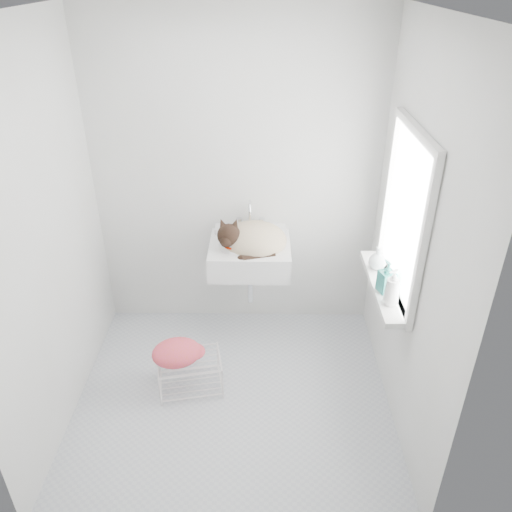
{
  "coord_description": "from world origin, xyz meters",
  "views": [
    {
      "loc": [
        0.19,
        -2.64,
        2.69
      ],
      "look_at": [
        0.16,
        0.5,
        0.88
      ],
      "focal_mm": 35.56,
      "sensor_mm": 36.0,
      "label": 1
    }
  ],
  "objects_px": {
    "sink": "(250,244)",
    "cat": "(251,240)",
    "bottle_b": "(385,291)",
    "bottle_c": "(377,268)",
    "wire_rack": "(190,371)",
    "bottle_a": "(390,304)"
  },
  "relations": [
    {
      "from": "wire_rack",
      "to": "sink",
      "type": "bearing_deg",
      "value": 56.71
    },
    {
      "from": "sink",
      "to": "cat",
      "type": "distance_m",
      "value": 0.05
    },
    {
      "from": "bottle_a",
      "to": "sink",
      "type": "bearing_deg",
      "value": 138.99
    },
    {
      "from": "cat",
      "to": "bottle_b",
      "type": "relative_size",
      "value": 2.37
    },
    {
      "from": "bottle_b",
      "to": "wire_rack",
      "type": "bearing_deg",
      "value": -179.58
    },
    {
      "from": "bottle_c",
      "to": "sink",
      "type": "bearing_deg",
      "value": 158.7
    },
    {
      "from": "sink",
      "to": "bottle_b",
      "type": "distance_m",
      "value": 1.09
    },
    {
      "from": "cat",
      "to": "bottle_a",
      "type": "xyz_separation_m",
      "value": [
        0.88,
        -0.76,
        -0.04
      ]
    },
    {
      "from": "wire_rack",
      "to": "bottle_b",
      "type": "height_order",
      "value": "bottle_b"
    },
    {
      "from": "cat",
      "to": "bottle_b",
      "type": "height_order",
      "value": "cat"
    },
    {
      "from": "wire_rack",
      "to": "bottle_a",
      "type": "height_order",
      "value": "bottle_a"
    },
    {
      "from": "bottle_a",
      "to": "bottle_b",
      "type": "xyz_separation_m",
      "value": [
        0.0,
        0.15,
        0.0
      ]
    },
    {
      "from": "wire_rack",
      "to": "bottle_c",
      "type": "bearing_deg",
      "value": 12.51
    },
    {
      "from": "sink",
      "to": "bottle_b",
      "type": "xyz_separation_m",
      "value": [
        0.89,
        -0.63,
        0.0
      ]
    },
    {
      "from": "sink",
      "to": "bottle_a",
      "type": "bearing_deg",
      "value": -41.01
    },
    {
      "from": "bottle_a",
      "to": "bottle_c",
      "type": "distance_m",
      "value": 0.43
    },
    {
      "from": "sink",
      "to": "wire_rack",
      "type": "bearing_deg",
      "value": -123.29
    },
    {
      "from": "cat",
      "to": "bottle_c",
      "type": "distance_m",
      "value": 0.94
    },
    {
      "from": "wire_rack",
      "to": "bottle_b",
      "type": "xyz_separation_m",
      "value": [
        1.31,
        0.01,
        0.7
      ]
    },
    {
      "from": "bottle_a",
      "to": "bottle_c",
      "type": "bearing_deg",
      "value": 90.0
    },
    {
      "from": "sink",
      "to": "wire_rack",
      "type": "xyz_separation_m",
      "value": [
        -0.42,
        -0.64,
        -0.7
      ]
    },
    {
      "from": "bottle_a",
      "to": "bottle_c",
      "type": "xyz_separation_m",
      "value": [
        0.0,
        0.43,
        0.0
      ]
    }
  ]
}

